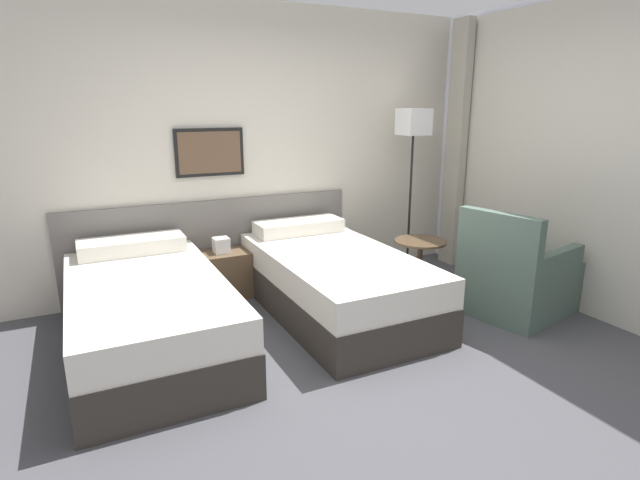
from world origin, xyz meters
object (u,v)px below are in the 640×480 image
(nightstand, at_px, (223,274))
(side_table, at_px, (420,257))
(bed_near_window, at_px, (334,281))
(bed_near_door, at_px, (148,313))
(armchair, at_px, (516,280))
(floor_lamp, at_px, (413,133))

(nightstand, xyz_separation_m, side_table, (1.67, -0.81, 0.16))
(bed_near_window, distance_m, nightstand, 1.10)
(bed_near_door, relative_size, nightstand, 3.50)
(bed_near_door, xyz_separation_m, side_table, (2.45, -0.03, 0.11))
(bed_near_window, bearing_deg, side_table, -1.95)
(bed_near_window, bearing_deg, armchair, -27.06)
(nightstand, height_order, side_table, nightstand)
(floor_lamp, relative_size, armchair, 1.77)
(bed_near_door, bearing_deg, floor_lamp, 12.79)
(nightstand, height_order, armchair, armchair)
(bed_near_door, distance_m, bed_near_window, 1.56)
(nightstand, xyz_separation_m, armchair, (2.18, -1.50, 0.07))
(bed_near_door, distance_m, side_table, 2.45)
(floor_lamp, height_order, armchair, floor_lamp)
(bed_near_door, distance_m, floor_lamp, 3.11)
(bed_near_window, height_order, armchair, armchair)
(nightstand, bearing_deg, floor_lamp, -4.19)
(bed_near_window, bearing_deg, floor_lamp, 27.09)
(bed_near_door, relative_size, floor_lamp, 1.17)
(side_table, bearing_deg, armchair, -53.23)
(armchair, bearing_deg, side_table, 24.61)
(nightstand, bearing_deg, bed_near_door, -134.83)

